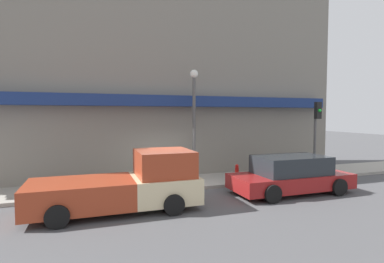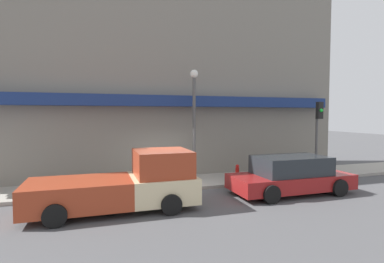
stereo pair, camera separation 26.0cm
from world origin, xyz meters
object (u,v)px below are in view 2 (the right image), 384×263
Objects in this scene: fire_hydrant at (237,172)px; parked_car at (291,175)px; pickup_truck at (126,184)px; street_lamp at (194,111)px; traffic_light at (318,125)px.

parked_car is at bearing -67.11° from fire_hydrant.
street_lamp is (3.22, 2.65, 2.43)m from pickup_truck.
pickup_truck is at bearing -140.55° from street_lamp.
fire_hydrant is (-1.05, 2.48, -0.24)m from parked_car.
street_lamp reaches higher than pickup_truck.
street_lamp reaches higher than fire_hydrant.
pickup_truck reaches higher than fire_hydrant.
parked_car is at bearing -147.10° from traffic_light.
fire_hydrant is 3.45m from street_lamp.
traffic_light reaches higher than pickup_truck.
fire_hydrant is at bearing 111.04° from parked_car.
fire_hydrant is 4.48m from traffic_light.
fire_hydrant is (5.25, 2.48, -0.35)m from pickup_truck.
fire_hydrant is 0.18× the size of traffic_light.
traffic_light reaches higher than parked_car.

